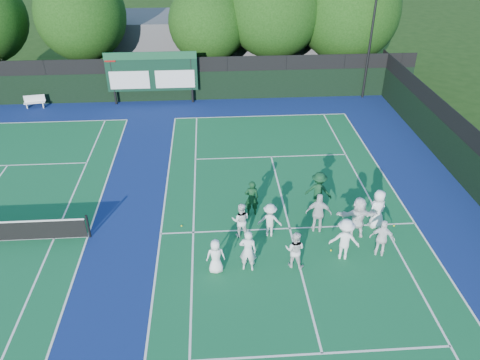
{
  "coord_description": "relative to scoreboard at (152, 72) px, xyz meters",
  "views": [
    {
      "loc": [
        -3.2,
        -14.78,
        12.22
      ],
      "look_at": [
        -2.0,
        3.0,
        1.3
      ],
      "focal_mm": 35.0,
      "sensor_mm": 36.0,
      "label": 1
    }
  ],
  "objects": [
    {
      "name": "player_front_4",
      "position": [
        10.28,
        -16.5,
        -1.37
      ],
      "size": [
        1.04,
        0.69,
        1.64
      ],
      "primitive_type": "imported",
      "rotation": [
        0.0,
        0.0,
        2.81
      ],
      "color": "white",
      "rests_on": "ground"
    },
    {
      "name": "bench",
      "position": [
        -7.88,
        -0.22,
        -1.74
      ],
      "size": [
        1.37,
        0.57,
        0.84
      ],
      "color": "white",
      "rests_on": "ground"
    },
    {
      "name": "tennis_ball_1",
      "position": [
        8.39,
        -13.72,
        -2.16
      ],
      "size": [
        0.07,
        0.07,
        0.07
      ],
      "primitive_type": "sphere",
      "color": "yellow",
      "rests_on": "ground"
    },
    {
      "name": "player_back_4",
      "position": [
        10.69,
        -14.65,
        -1.3
      ],
      "size": [
        1.03,
        0.88,
        1.79
      ],
      "primitive_type": "imported",
      "rotation": [
        0.0,
        0.0,
        3.56
      ],
      "color": "white",
      "rests_on": "ground"
    },
    {
      "name": "player_front_0",
      "position": [
        3.81,
        -17.01,
        -1.46
      ],
      "size": [
        0.74,
        0.5,
        1.46
      ],
      "primitive_type": "imported",
      "rotation": [
        0.0,
        0.0,
        3.2
      ],
      "color": "white",
      "rests_on": "ground"
    },
    {
      "name": "player_back_1",
      "position": [
        6.09,
        -14.96,
        -1.43
      ],
      "size": [
        1.07,
        0.74,
        1.53
      ],
      "primitive_type": "imported",
      "rotation": [
        0.0,
        0.0,
        2.96
      ],
      "color": "silver",
      "rests_on": "ground"
    },
    {
      "name": "tennis_ball_5",
      "position": [
        8.43,
        -16.16,
        -2.16
      ],
      "size": [
        0.07,
        0.07,
        0.07
      ],
      "primitive_type": "sphere",
      "color": "yellow",
      "rests_on": "ground"
    },
    {
      "name": "player_front_2",
      "position": [
        6.79,
        -16.9,
        -1.4
      ],
      "size": [
        0.93,
        0.82,
        1.58
      ],
      "primitive_type": "imported",
      "rotation": [
        0.0,
        0.0,
        2.79
      ],
      "color": "silver",
      "rests_on": "ground"
    },
    {
      "name": "tennis_ball_4",
      "position": [
        8.73,
        -12.67,
        -2.16
      ],
      "size": [
        0.07,
        0.07,
        0.07
      ],
      "primitive_type": "sphere",
      "color": "yellow",
      "rests_on": "ground"
    },
    {
      "name": "coach_left",
      "position": [
        5.47,
        -13.41,
        -1.33
      ],
      "size": [
        0.63,
        0.42,
        1.71
      ],
      "primitive_type": "imported",
      "rotation": [
        0.0,
        0.0,
        3.17
      ],
      "color": "#0E3419",
      "rests_on": "ground"
    },
    {
      "name": "back_fence",
      "position": [
        1.01,
        0.41,
        -0.83
      ],
      "size": [
        34.0,
        0.08,
        3.0
      ],
      "color": "black",
      "rests_on": "ground"
    },
    {
      "name": "tree_d",
      "position": [
        8.72,
        3.99,
        2.9
      ],
      "size": [
        6.88,
        6.88,
        8.71
      ],
      "color": "black",
      "rests_on": "ground"
    },
    {
      "name": "near_court",
      "position": [
        7.01,
        -14.59,
        -2.18
      ],
      "size": [
        11.05,
        23.85,
        0.01
      ],
      "color": "#125931",
      "rests_on": "ground"
    },
    {
      "name": "tree_e",
      "position": [
        14.08,
        3.99,
        2.72
      ],
      "size": [
        7.35,
        7.35,
        8.78
      ],
      "color": "black",
      "rests_on": "ground"
    },
    {
      "name": "scoreboard",
      "position": [
        0.0,
        0.0,
        0.0
      ],
      "size": [
        6.0,
        0.21,
        3.55
      ],
      "color": "black",
      "rests_on": "ground"
    },
    {
      "name": "tennis_ball_2",
      "position": [
        11.52,
        -14.73,
        -2.16
      ],
      "size": [
        0.07,
        0.07,
        0.07
      ],
      "primitive_type": "sphere",
      "color": "yellow",
      "rests_on": "ground"
    },
    {
      "name": "player_back_2",
      "position": [
        8.14,
        -14.8,
        -1.28
      ],
      "size": [
        1.14,
        0.66,
        1.82
      ],
      "primitive_type": "imported",
      "rotation": [
        0.0,
        0.0,
        2.93
      ],
      "color": "silver",
      "rests_on": "ground"
    },
    {
      "name": "player_back_3",
      "position": [
        9.67,
        -15.24,
        -1.26
      ],
      "size": [
        1.76,
        0.62,
        1.87
      ],
      "primitive_type": "imported",
      "rotation": [
        0.0,
        0.0,
        3.1
      ],
      "color": "white",
      "rests_on": "ground"
    },
    {
      "name": "light_pole_right",
      "position": [
        14.51,
        0.11,
        4.11
      ],
      "size": [
        1.2,
        0.3,
        10.12
      ],
      "color": "black",
      "rests_on": "ground"
    },
    {
      "name": "tree_b",
      "position": [
        -4.81,
        3.99,
        2.68
      ],
      "size": [
        6.25,
        6.25,
        8.16
      ],
      "color": "black",
      "rests_on": "ground"
    },
    {
      "name": "player_back_0",
      "position": [
        4.89,
        -14.91,
        -1.4
      ],
      "size": [
        0.85,
        0.71,
        1.58
      ],
      "primitive_type": "imported",
      "rotation": [
        0.0,
        0.0,
        2.99
      ],
      "color": "silver",
      "rests_on": "ground"
    },
    {
      "name": "coach_right",
      "position": [
        8.49,
        -13.14,
        -1.27
      ],
      "size": [
        1.36,
        1.06,
        1.85
      ],
      "primitive_type": "imported",
      "rotation": [
        0.0,
        0.0,
        2.78
      ],
      "color": "#0E361C",
      "rests_on": "ground"
    },
    {
      "name": "player_front_3",
      "position": [
        8.78,
        -16.56,
        -1.3
      ],
      "size": [
        1.28,
        0.92,
        1.79
      ],
      "primitive_type": "imported",
      "rotation": [
        0.0,
        0.0,
        2.9
      ],
      "color": "white",
      "rests_on": "ground"
    },
    {
      "name": "tree_c",
      "position": [
        3.98,
        3.99,
        2.08
      ],
      "size": [
        5.62,
        5.62,
        7.23
      ],
      "color": "black",
      "rests_on": "ground"
    },
    {
      "name": "court_apron",
      "position": [
        1.01,
        -14.59,
        -2.19
      ],
      "size": [
        34.0,
        32.0,
        0.01
      ],
      "primitive_type": "cube",
      "color": "navy",
      "rests_on": "ground"
    },
    {
      "name": "clubhouse",
      "position": [
        5.01,
        8.41,
        -0.19
      ],
      "size": [
        18.0,
        6.0,
        4.0
      ],
      "primitive_type": "cube",
      "color": "#525256",
      "rests_on": "ground"
    },
    {
      "name": "ground",
      "position": [
        7.01,
        -15.59,
        -2.19
      ],
      "size": [
        120.0,
        120.0,
        0.0
      ],
      "primitive_type": "plane",
      "color": "#18320D",
      "rests_on": "ground"
    },
    {
      "name": "player_front_1",
      "position": [
        5.01,
        -16.98,
        -1.29
      ],
      "size": [
        0.72,
        0.54,
        1.8
      ],
      "primitive_type": "imported",
      "rotation": [
        0.0,
        0.0,
        2.96
      ],
      "color": "white",
      "rests_on": "ground"
    },
    {
      "name": "tennis_ball_3",
      "position": [
        2.39,
        -14.12,
        -2.16
      ],
      "size": [
        0.07,
        0.07,
        0.07
      ],
      "primitive_type": "sphere",
      "color": "yellow",
      "rests_on": "ground"
    }
  ]
}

